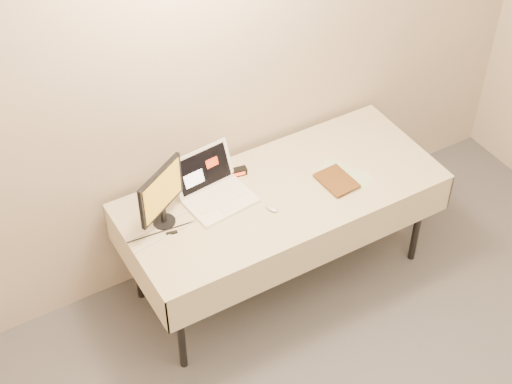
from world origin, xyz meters
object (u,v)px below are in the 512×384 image
laptop (213,188)px  book (326,173)px  table (282,198)px  monitor (161,193)px

laptop → book: laptop is taller
book → laptop: bearing=152.3°
table → book: book is taller
table → laptop: size_ratio=4.63×
monitor → laptop: bearing=-21.9°
monitor → table: bearing=-39.0°
monitor → book: monitor is taller
table → laptop: bearing=156.7°
table → monitor: bearing=171.3°
laptop → book: size_ratio=1.73×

